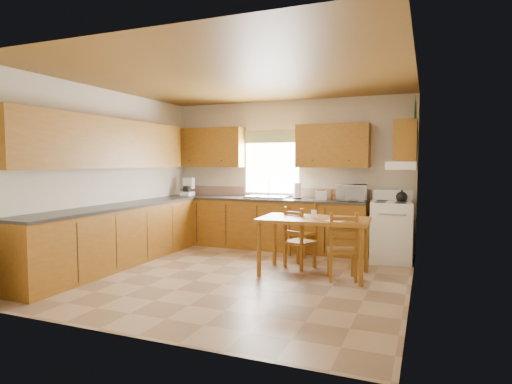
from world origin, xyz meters
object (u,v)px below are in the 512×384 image
at_px(dining_table, 314,246).
at_px(microwave, 352,193).
at_px(chair_far_left, 345,223).
at_px(chair_near_right, 300,238).
at_px(chair_far_right, 302,230).
at_px(chair_near_left, 342,246).
at_px(stove, 390,232).

bearing_deg(dining_table, microwave, 77.04).
height_order(dining_table, chair_far_left, chair_far_left).
xyz_separation_m(chair_near_right, chair_far_right, (-0.18, 0.78, -0.01)).
distance_m(chair_near_left, chair_near_right, 0.81).
bearing_deg(chair_far_right, chair_near_right, -54.22).
distance_m(chair_near_left, chair_far_right, 1.49).
bearing_deg(chair_far_left, chair_near_left, -105.02).
relative_size(dining_table, chair_far_left, 1.36).
xyz_separation_m(chair_near_left, chair_far_right, (-0.89, 1.19, -0.01)).
bearing_deg(chair_far_right, chair_far_left, 50.68).
distance_m(dining_table, chair_near_left, 0.43).
bearing_deg(chair_near_right, microwave, -91.50).
height_order(chair_near_left, chair_near_right, chair_near_left).
bearing_deg(chair_near_right, chair_far_left, -88.18).
height_order(stove, chair_far_right, stove).
height_order(microwave, dining_table, microwave).
distance_m(microwave, dining_table, 1.63).
xyz_separation_m(chair_far_left, chair_far_right, (-0.65, -0.35, -0.10)).
bearing_deg(chair_far_left, microwave, -6.39).
height_order(chair_near_right, chair_far_right, chair_near_right).
xyz_separation_m(chair_near_left, chair_far_left, (-0.23, 1.54, 0.09)).
distance_m(dining_table, chair_far_left, 1.46).
bearing_deg(chair_far_right, dining_table, -44.06).
bearing_deg(chair_far_right, microwave, 49.43).
relative_size(stove, chair_near_left, 1.02).
bearing_deg(microwave, chair_near_right, -122.80).
bearing_deg(chair_near_right, chair_far_right, -52.45).
xyz_separation_m(stove, chair_near_left, (-0.51, -1.33, -0.01)).
distance_m(microwave, chair_near_right, 1.43).
relative_size(stove, microwave, 2.00).
bearing_deg(chair_near_left, dining_table, -30.57).
bearing_deg(dining_table, stove, 50.46).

